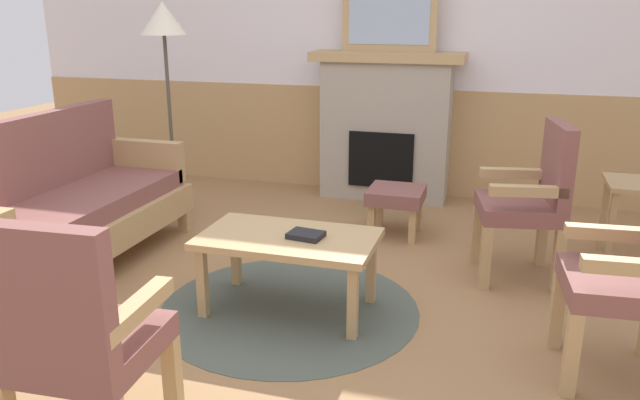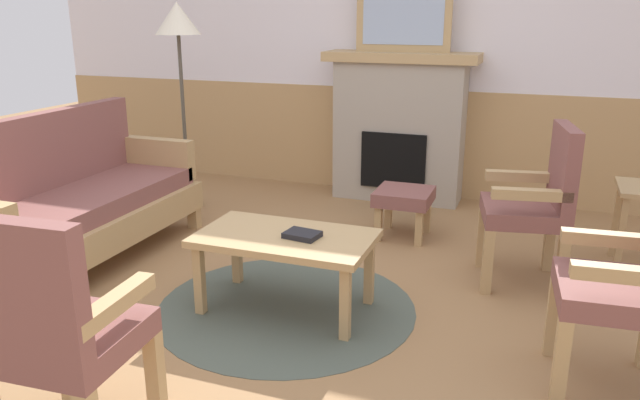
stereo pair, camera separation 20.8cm
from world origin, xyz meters
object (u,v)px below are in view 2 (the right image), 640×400
object	(u,v)px
coffee_table	(285,244)
armchair_near_fireplace	(636,275)
armchair_front_left	(54,326)
couch	(77,205)
book_on_table	(302,235)
framed_picture	(403,17)
footstool	(404,200)
armchair_by_window_left	(538,199)
floor_lamp_by_couch	(178,32)
fireplace	(399,126)

from	to	relation	value
coffee_table	armchair_near_fireplace	bearing A→B (deg)	-6.45
armchair_front_left	couch	bearing A→B (deg)	128.89
book_on_table	coffee_table	bearing A→B (deg)	177.79
framed_picture	footstool	size ratio (longest dim) A/B	2.00
framed_picture	book_on_table	world-z (taller)	framed_picture
armchair_near_fireplace	armchair_by_window_left	size ratio (longest dim) A/B	1.00
armchair_by_window_left	armchair_front_left	world-z (taller)	same
armchair_near_fireplace	floor_lamp_by_couch	distance (m)	3.78
footstool	armchair_front_left	xyz separation A→B (m)	(-0.64, -2.77, 0.25)
armchair_near_fireplace	armchair_front_left	distance (m)	2.33
fireplace	coffee_table	xyz separation A→B (m)	(-0.08, -2.34, -0.27)
coffee_table	footstool	distance (m)	1.42
fireplace	floor_lamp_by_couch	world-z (taller)	floor_lamp_by_couch
framed_picture	armchair_by_window_left	xyz separation A→B (m)	(1.20, -1.49, -1.02)
couch	armchair_front_left	size ratio (longest dim) A/B	1.84
fireplace	couch	world-z (taller)	fireplace
armchair_by_window_left	floor_lamp_by_couch	distance (m)	3.04
couch	armchair_by_window_left	distance (m)	2.91
book_on_table	footstool	size ratio (longest dim) A/B	0.46
couch	book_on_table	xyz separation A→B (m)	(1.65, -0.17, 0.06)
armchair_by_window_left	armchair_front_left	xyz separation A→B (m)	(-1.57, -2.25, 0.00)
framed_picture	armchair_by_window_left	distance (m)	2.17
book_on_table	footstool	bearing A→B (deg)	79.68
fireplace	armchair_by_window_left	size ratio (longest dim) A/B	1.33
book_on_table	armchair_near_fireplace	xyz separation A→B (m)	(1.60, -0.19, 0.08)
book_on_table	footstool	world-z (taller)	book_on_table
framed_picture	floor_lamp_by_couch	distance (m)	1.84
fireplace	armchair_by_window_left	xyz separation A→B (m)	(1.20, -1.49, -0.11)
couch	framed_picture	bearing A→B (deg)	53.13
framed_picture	armchair_front_left	world-z (taller)	framed_picture
footstool	armchair_front_left	world-z (taller)	armchair_front_left
armchair_front_left	floor_lamp_by_couch	distance (m)	3.28
fireplace	coffee_table	world-z (taller)	fireplace
armchair_near_fireplace	floor_lamp_by_couch	xyz separation A→B (m)	(-3.25, 1.69, 0.91)
framed_picture	floor_lamp_by_couch	world-z (taller)	framed_picture
armchair_near_fireplace	book_on_table	bearing A→B (deg)	173.28
footstool	couch	bearing A→B (deg)	-147.53
armchair_front_left	fireplace	bearing A→B (deg)	84.35
armchair_front_left	framed_picture	bearing A→B (deg)	84.35
book_on_table	armchair_near_fireplace	distance (m)	1.61
floor_lamp_by_couch	armchair_front_left	bearing A→B (deg)	-66.44
armchair_front_left	book_on_table	bearing A→B (deg)	74.24
framed_picture	book_on_table	size ratio (longest dim) A/B	4.38
armchair_by_window_left	book_on_table	bearing A→B (deg)	-144.00
floor_lamp_by_couch	armchair_by_window_left	bearing A→B (deg)	-12.87
coffee_table	armchair_near_fireplace	distance (m)	1.72
armchair_front_left	floor_lamp_by_couch	bearing A→B (deg)	113.56
armchair_by_window_left	floor_lamp_by_couch	bearing A→B (deg)	167.13
framed_picture	floor_lamp_by_couch	bearing A→B (deg)	-152.67
armchair_front_left	coffee_table	bearing A→B (deg)	78.25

